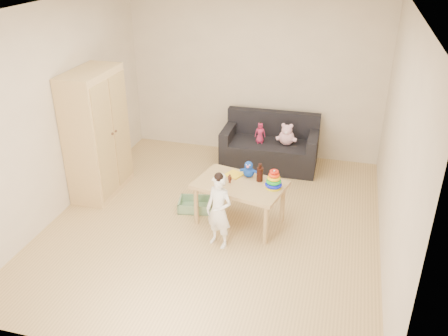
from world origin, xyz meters
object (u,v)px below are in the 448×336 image
(wardrobe, at_px, (97,134))
(sofa, at_px, (269,154))
(toddler, at_px, (219,212))
(play_table, at_px, (240,203))

(wardrobe, distance_m, sofa, 2.61)
(toddler, bearing_deg, play_table, 98.56)
(wardrobe, bearing_deg, play_table, -8.43)
(sofa, bearing_deg, wardrobe, -147.63)
(wardrobe, bearing_deg, sofa, 33.24)
(play_table, bearing_deg, sofa, 87.65)
(wardrobe, height_order, sofa, wardrobe)
(wardrobe, relative_size, play_table, 1.62)
(wardrobe, distance_m, play_table, 2.15)
(wardrobe, xyz_separation_m, toddler, (1.93, -0.82, -0.42))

